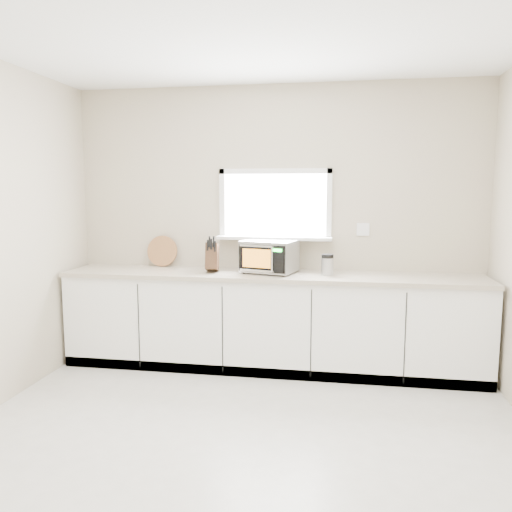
# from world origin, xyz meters

# --- Properties ---
(ground) EXTENTS (4.00, 4.00, 0.00)m
(ground) POSITION_xyz_m (0.00, 0.00, 0.00)
(ground) COLOR beige
(ground) RESTS_ON ground
(back_wall) EXTENTS (4.00, 0.17, 2.70)m
(back_wall) POSITION_xyz_m (0.00, 2.00, 1.36)
(back_wall) COLOR #B6A391
(back_wall) RESTS_ON ground
(cabinets) EXTENTS (3.92, 0.60, 0.88)m
(cabinets) POSITION_xyz_m (0.00, 1.70, 0.44)
(cabinets) COLOR white
(cabinets) RESTS_ON ground
(countertop) EXTENTS (3.92, 0.64, 0.04)m
(countertop) POSITION_xyz_m (0.00, 1.69, 0.90)
(countertop) COLOR #C0B59F
(countertop) RESTS_ON cabinets
(microwave) EXTENTS (0.55, 0.48, 0.31)m
(microwave) POSITION_xyz_m (-0.02, 1.72, 1.08)
(microwave) COLOR black
(microwave) RESTS_ON countertop
(knife_block) EXTENTS (0.15, 0.25, 0.35)m
(knife_block) POSITION_xyz_m (-0.56, 1.67, 1.07)
(knife_block) COLOR #442818
(knife_block) RESTS_ON countertop
(cutting_board) EXTENTS (0.31, 0.08, 0.31)m
(cutting_board) POSITION_xyz_m (-1.15, 1.94, 1.08)
(cutting_board) COLOR #A66E40
(cutting_board) RESTS_ON countertop
(coffee_grinder) EXTENTS (0.11, 0.11, 0.20)m
(coffee_grinder) POSITION_xyz_m (0.53, 1.68, 1.02)
(coffee_grinder) COLOR #ACAFB4
(coffee_grinder) RESTS_ON countertop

